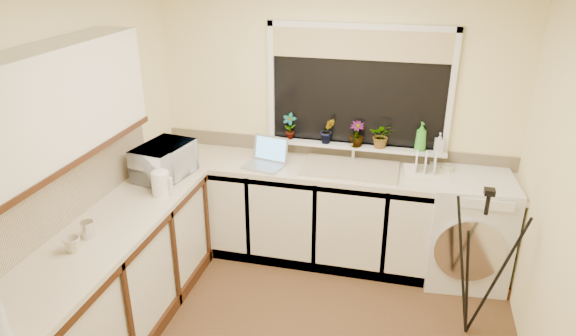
{
  "coord_description": "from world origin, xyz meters",
  "views": [
    {
      "loc": [
        0.66,
        -2.91,
        2.7
      ],
      "look_at": [
        -0.19,
        0.55,
        1.15
      ],
      "focal_mm": 32.34,
      "sensor_mm": 36.0,
      "label": 1
    }
  ],
  "objects": [
    {
      "name": "microwave",
      "position": [
        -1.29,
        0.69,
        1.04
      ],
      "size": [
        0.42,
        0.56,
        0.28
      ],
      "primitive_type": "imported",
      "rotation": [
        0.0,
        0.0,
        1.41
      ],
      "color": "white",
      "rests_on": "worktop_left"
    },
    {
      "name": "sink",
      "position": [
        0.2,
        1.2,
        0.91
      ],
      "size": [
        0.82,
        0.46,
        0.03
      ],
      "primitive_type": "cube",
      "color": "tan",
      "rests_on": "worktop_back"
    },
    {
      "name": "window_blind",
      "position": [
        0.2,
        1.46,
        1.92
      ],
      "size": [
        1.5,
        0.02,
        0.25
      ],
      "primitive_type": "cube",
      "color": "tan",
      "rests_on": "wall_back"
    },
    {
      "name": "wall_right",
      "position": [
        1.6,
        0.0,
        1.23
      ],
      "size": [
        0.0,
        3.0,
        3.0
      ],
      "primitive_type": "plane",
      "rotation": [
        1.57,
        0.0,
        -1.57
      ],
      "color": "#FEECA9",
      "rests_on": "ground"
    },
    {
      "name": "cup_left",
      "position": [
        -1.34,
        -0.51,
        0.95
      ],
      "size": [
        0.14,
        0.14,
        0.1
      ],
      "primitive_type": "imported",
      "rotation": [
        0.0,
        0.0,
        -0.35
      ],
      "color": "#C1B49E",
      "rests_on": "worktop_left"
    },
    {
      "name": "kettle",
      "position": [
        -1.16,
        0.37,
        0.99
      ],
      "size": [
        0.14,
        0.14,
        0.18
      ],
      "primitive_type": "cylinder",
      "color": "white",
      "rests_on": "worktop_left"
    },
    {
      "name": "splashback_back",
      "position": [
        0.0,
        1.49,
        0.97
      ],
      "size": [
        3.2,
        0.02,
        0.14
      ],
      "primitive_type": "cube",
      "color": "beige",
      "rests_on": "wall_back"
    },
    {
      "name": "upper_cabinet",
      "position": [
        -1.44,
        -0.45,
        1.8
      ],
      "size": [
        0.28,
        1.9,
        0.7
      ],
      "primitive_type": "cube",
      "color": "silver",
      "rests_on": "wall_left"
    },
    {
      "name": "washing_machine",
      "position": [
        1.22,
        1.19,
        0.47
      ],
      "size": [
        0.71,
        0.69,
        0.94
      ],
      "primitive_type": "cube",
      "rotation": [
        0.0,
        0.0,
        0.08
      ],
      "color": "silver",
      "rests_on": "floor"
    },
    {
      "name": "base_cabinet_left",
      "position": [
        -1.3,
        -0.3,
        0.43
      ],
      "size": [
        0.54,
        2.4,
        0.86
      ],
      "primitive_type": "cube",
      "color": "silver",
      "rests_on": "floor"
    },
    {
      "name": "steel_jar",
      "position": [
        -1.34,
        -0.33,
        0.96
      ],
      "size": [
        0.08,
        0.08,
        0.12
      ],
      "primitive_type": "cylinder",
      "color": "silver",
      "rests_on": "worktop_left"
    },
    {
      "name": "windowsill",
      "position": [
        0.2,
        1.43,
        1.04
      ],
      "size": [
        1.6,
        0.14,
        0.03
      ],
      "primitive_type": "cube",
      "color": "white",
      "rests_on": "wall_back"
    },
    {
      "name": "tripod",
      "position": [
        1.22,
        0.42,
        0.6
      ],
      "size": [
        0.64,
        0.64,
        1.2
      ],
      "primitive_type": null,
      "rotation": [
        0.0,
        0.0,
        0.07
      ],
      "color": "black",
      "rests_on": "floor"
    },
    {
      "name": "plant_c",
      "position": [
        0.22,
        1.39,
        1.16
      ],
      "size": [
        0.14,
        0.14,
        0.22
      ],
      "primitive_type": "imported",
      "rotation": [
        0.0,
        0.0,
        0.09
      ],
      "color": "#999999",
      "rests_on": "windowsill"
    },
    {
      "name": "plant_b",
      "position": [
        -0.04,
        1.41,
        1.17
      ],
      "size": [
        0.16,
        0.14,
        0.23
      ],
      "primitive_type": "imported",
      "rotation": [
        0.0,
        0.0,
        0.36
      ],
      "color": "#999999",
      "rests_on": "windowsill"
    },
    {
      "name": "soap_bottle_green",
      "position": [
        0.77,
        1.43,
        1.18
      ],
      "size": [
        0.12,
        0.12,
        0.25
      ],
      "primitive_type": "imported",
      "rotation": [
        0.0,
        0.0,
        0.31
      ],
      "color": "green",
      "rests_on": "windowsill"
    },
    {
      "name": "dish_rack",
      "position": [
        0.84,
        1.21,
        0.93
      ],
      "size": [
        0.39,
        0.31,
        0.06
      ],
      "primitive_type": "cube",
      "rotation": [
        0.0,
        0.0,
        0.09
      ],
      "color": "#EEE5CE",
      "rests_on": "worktop_back"
    },
    {
      "name": "cup_back",
      "position": [
        1.0,
        1.3,
        0.94
      ],
      "size": [
        0.14,
        0.14,
        0.09
      ],
      "primitive_type": "imported",
      "rotation": [
        0.0,
        0.0,
        0.32
      ],
      "color": "beige",
      "rests_on": "worktop_back"
    },
    {
      "name": "soap_bottle_clear",
      "position": [
        0.92,
        1.42,
        1.14
      ],
      "size": [
        0.08,
        0.08,
        0.17
      ],
      "primitive_type": "imported",
      "rotation": [
        0.0,
        0.0,
        0.03
      ],
      "color": "#999999",
      "rests_on": "windowsill"
    },
    {
      "name": "splashback_left",
      "position": [
        -1.59,
        -0.3,
        1.12
      ],
      "size": [
        0.02,
        2.4,
        0.45
      ],
      "primitive_type": "cube",
      "color": "beige",
      "rests_on": "wall_left"
    },
    {
      "name": "plant_d",
      "position": [
        0.43,
        1.41,
        1.16
      ],
      "size": [
        0.21,
        0.18,
        0.22
      ],
      "primitive_type": "imported",
      "rotation": [
        0.0,
        0.0,
        -0.04
      ],
      "color": "#999999",
      "rests_on": "windowsill"
    },
    {
      "name": "wall_back",
      "position": [
        0.0,
        1.5,
        1.23
      ],
      "size": [
        3.2,
        0.0,
        3.2
      ],
      "primitive_type": "plane",
      "rotation": [
        1.57,
        0.0,
        0.0
      ],
      "color": "#FEECA9",
      "rests_on": "ground"
    },
    {
      "name": "worktop_back",
      "position": [
        0.0,
        1.2,
        0.88
      ],
      "size": [
        3.2,
        0.6,
        0.04
      ],
      "primitive_type": "cube",
      "color": "beige",
      "rests_on": "base_cabinet_back"
    },
    {
      "name": "plant_a",
      "position": [
        -0.4,
        1.43,
        1.17
      ],
      "size": [
        0.13,
        0.1,
        0.24
      ],
      "primitive_type": "imported",
      "rotation": [
        0.0,
        0.0,
        -0.08
      ],
      "color": "#999999",
      "rests_on": "windowsill"
    },
    {
      "name": "faucet",
      "position": [
        0.2,
        1.38,
        1.02
      ],
      "size": [
        0.03,
        0.03,
        0.24
      ],
      "primitive_type": "cylinder",
      "color": "silver",
      "rests_on": "worktop_back"
    },
    {
      "name": "window_glass",
      "position": [
        0.2,
        1.49,
        1.55
      ],
      "size": [
        1.5,
        0.02,
        1.0
      ],
      "primitive_type": "cube",
      "color": "black",
      "rests_on": "wall_back"
    },
    {
      "name": "laptop",
      "position": [
        -0.53,
        1.13,
        0.96
      ],
      "size": [
        0.38,
        0.35,
        0.24
      ],
      "rotation": [
        0.0,
        0.0,
        -0.21
      ],
      "color": "#9B9CA3",
      "rests_on": "worktop_back"
    },
    {
      "name": "worktop_left",
      "position": [
        -1.3,
        -0.3,
        0.88
      ],
      "size": [
        0.6,
        2.4,
        0.04
      ],
      "primitive_type": "cube",
      "color": "beige",
      "rests_on": "base_cabinet_left"
    },
    {
      "name": "wall_left",
      "position": [
        -1.6,
        0.0,
        1.23
      ],
      "size": [
        0.0,
        3.0,
        3.0
      ],
      "primitive_type": "plane",
      "rotation": [
        1.57,
        0.0,
        1.57
      ],
      "color": "#FEECA9",
      "rests_on": "ground"
    },
    {
      "name": "base_cabinet_back",
      "position": [
        -0.33,
        1.2,
        0.43
      ],
      "size": [
        2.55,
        0.6,
        0.86
      ],
      "primitive_type": "cube",
      "color": "silver",
      "rests_on": "floor"
    }
  ]
}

